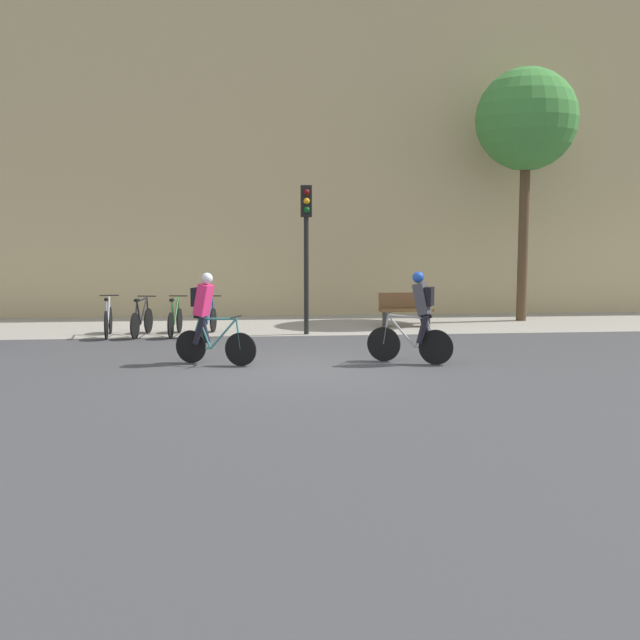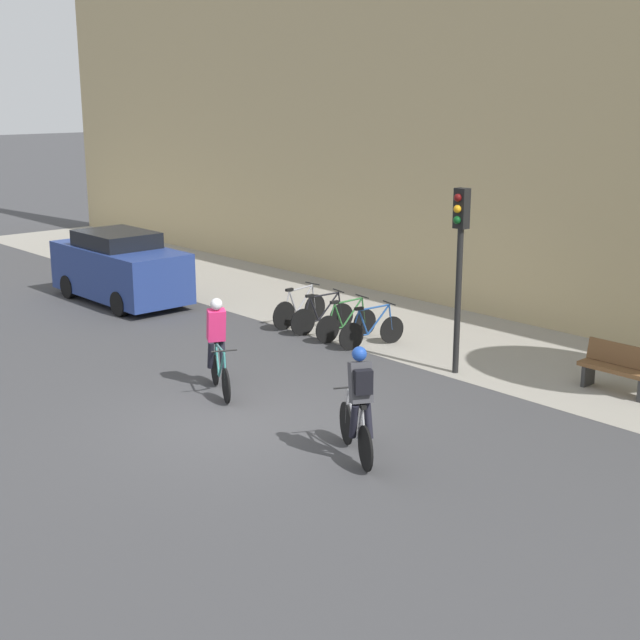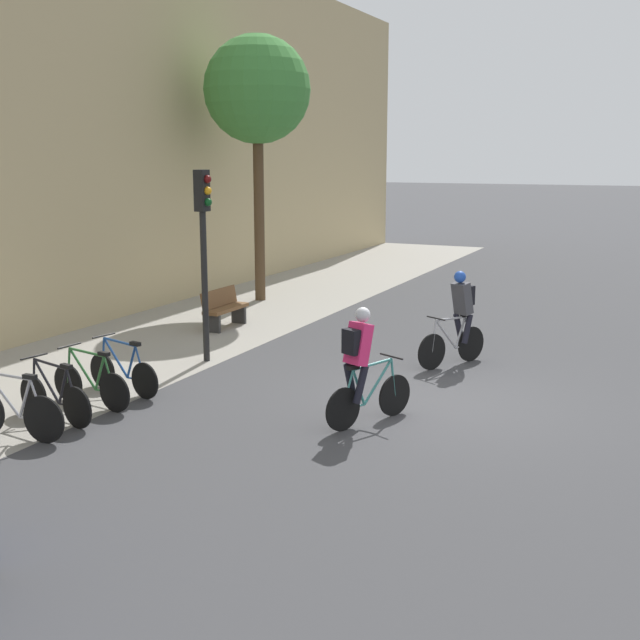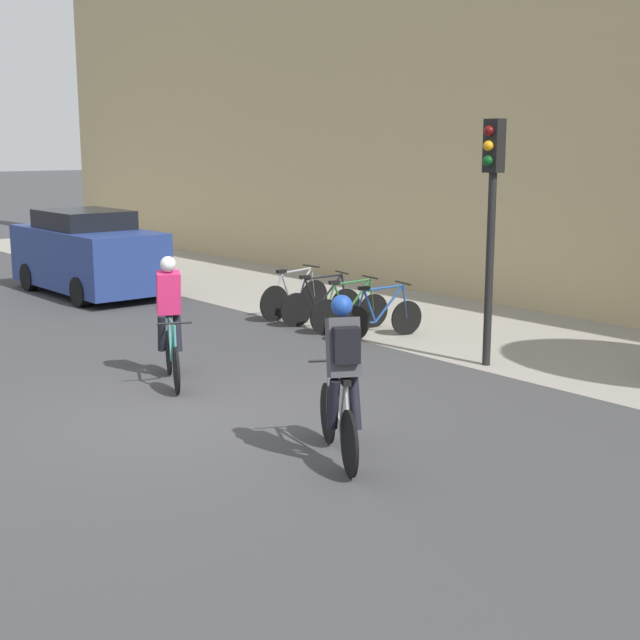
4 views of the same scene
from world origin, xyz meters
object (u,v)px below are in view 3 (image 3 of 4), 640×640
parked_bike_3 (123,371)px  traffic_light_pole (204,230)px  parked_bike_2 (91,383)px  cyclist_pink (361,363)px  parked_bike_1 (55,397)px  cyclist_grey (459,315)px  bench (224,308)px  parked_bike_0 (14,411)px

parked_bike_3 → traffic_light_pole: size_ratio=0.45×
parked_bike_2 → traffic_light_pole: size_ratio=0.45×
cyclist_pink → parked_bike_1: cyclist_pink is taller
cyclist_grey → parked_bike_2: size_ratio=1.08×
bench → parked_bike_1: bearing=-169.9°
parked_bike_2 → parked_bike_3: 0.79m
cyclist_grey → parked_bike_0: (-6.57, 4.53, -0.54)m
bench → cyclist_pink: bearing=-133.0°
traffic_light_pole → cyclist_grey: bearing=-68.0°
parked_bike_0 → parked_bike_2: bearing=-0.0°
cyclist_grey → bench: 5.82m
cyclist_pink → parked_bike_0: size_ratio=1.04×
parked_bike_1 → parked_bike_2: size_ratio=0.99×
cyclist_grey → parked_bike_3: bearing=132.7°
cyclist_pink → parked_bike_0: 4.91m
cyclist_grey → parked_bike_0: 8.00m
parked_bike_1 → traffic_light_pole: traffic_light_pole is taller
cyclist_pink → parked_bike_1: size_ratio=1.08×
parked_bike_0 → traffic_light_pole: 5.22m
parked_bike_0 → parked_bike_1: size_ratio=1.04×
cyclist_pink → parked_bike_2: (-0.93, 4.17, -0.56)m
parked_bike_0 → bench: size_ratio=1.20×
parked_bike_1 → parked_bike_3: 1.59m
cyclist_grey → traffic_light_pole: (-1.79, 4.43, 1.56)m
cyclist_grey → parked_bike_3: 6.19m
parked_bike_1 → parked_bike_0: bearing=179.9°
cyclist_grey → traffic_light_pole: size_ratio=0.49×
parked_bike_0 → parked_bike_2: 1.59m
parked_bike_2 → bench: 6.06m
parked_bike_0 → parked_bike_3: parked_bike_0 is taller
cyclist_grey → parked_bike_2: (-4.98, 4.53, -0.56)m
cyclist_pink → traffic_light_pole: traffic_light_pole is taller
parked_bike_0 → parked_bike_1: 0.79m
parked_bike_2 → parked_bike_3: parked_bike_2 is taller
cyclist_grey → parked_bike_0: bearing=145.4°
parked_bike_1 → parked_bike_3: parked_bike_1 is taller
parked_bike_2 → parked_bike_1: bearing=180.0°
parked_bike_1 → parked_bike_2: 0.79m
cyclist_pink → parked_bike_0: cyclist_pink is taller
parked_bike_0 → cyclist_pink: bearing=-58.9°
bench → parked_bike_2: bearing=-168.6°
cyclist_grey → parked_bike_3: size_ratio=1.09×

